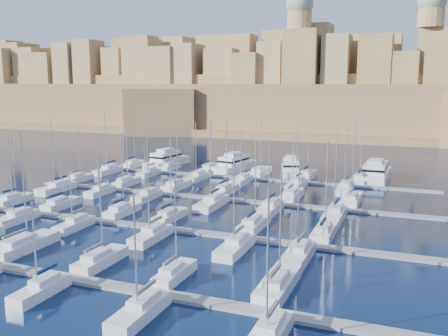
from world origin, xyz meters
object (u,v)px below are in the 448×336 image
at_px(sailboat_4, 175,273).
at_px(motor_yacht_b, 235,164).
at_px(motor_yacht_d, 376,172).
at_px(sailboat_2, 24,245).
at_px(motor_yacht_c, 290,169).
at_px(motor_yacht_a, 167,160).

xyz_separation_m(sailboat_4, motor_yacht_b, (-18.48, 70.60, 1.00)).
relative_size(motor_yacht_b, motor_yacht_d, 0.90).
bearing_deg(sailboat_4, motor_yacht_b, 104.67).
bearing_deg(motor_yacht_d, sailboat_4, -103.21).
bearing_deg(sailboat_2, motor_yacht_b, 85.46).
distance_m(sailboat_2, motor_yacht_c, 71.22).
relative_size(sailboat_2, motor_yacht_d, 0.89).
xyz_separation_m(motor_yacht_a, motor_yacht_b, (19.94, -0.07, -0.00)).
height_order(sailboat_2, motor_yacht_d, sailboat_2).
relative_size(motor_yacht_a, motor_yacht_b, 1.00).
bearing_deg(sailboat_4, sailboat_2, 176.35).
bearing_deg(motor_yacht_c, motor_yacht_d, 5.76).
distance_m(sailboat_2, sailboat_4, 24.01).
bearing_deg(sailboat_2, motor_yacht_d, 59.84).
distance_m(sailboat_2, motor_yacht_b, 69.30).
relative_size(sailboat_2, motor_yacht_a, 1.00).
bearing_deg(motor_yacht_b, motor_yacht_a, 179.80).
xyz_separation_m(sailboat_4, motor_yacht_a, (-38.42, 70.67, 1.00)).
bearing_deg(motor_yacht_d, motor_yacht_b, -178.16).
bearing_deg(motor_yacht_a, motor_yacht_b, -0.20).
bearing_deg(motor_yacht_c, sailboat_2, -106.80).
bearing_deg(sailboat_4, motor_yacht_a, 118.53).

